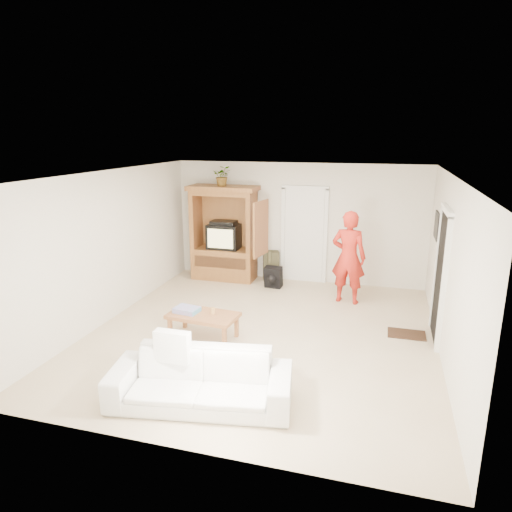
{
  "coord_description": "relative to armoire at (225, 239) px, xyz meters",
  "views": [
    {
      "loc": [
        1.8,
        -6.71,
        3.19
      ],
      "look_at": [
        -0.27,
        0.6,
        1.15
      ],
      "focal_mm": 32.0,
      "sensor_mm": 36.0,
      "label": 1
    }
  ],
  "objects": [
    {
      "name": "wall_right",
      "position": [
        4.33,
        -2.66,
        0.39
      ],
      "size": [
        0.0,
        6.0,
        6.0
      ],
      "primitive_type": "plane",
      "rotation": [
        1.57,
        0.0,
        -1.57
      ],
      "color": "silver",
      "rests_on": "floor"
    },
    {
      "name": "ceiling",
      "position": [
        1.58,
        -2.66,
        1.69
      ],
      "size": [
        6.0,
        6.0,
        0.0
      ],
      "primitive_type": "plane",
      "rotation": [
        3.14,
        0.0,
        0.0
      ],
      "color": "white",
      "rests_on": "floor"
    },
    {
      "name": "doormat",
      "position": [
        3.88,
        -2.06,
        -0.9
      ],
      "size": [
        0.6,
        0.4,
        0.02
      ],
      "primitive_type": "cube",
      "color": "#382316",
      "rests_on": "floor"
    },
    {
      "name": "wall_front",
      "position": [
        1.58,
        -5.66,
        0.39
      ],
      "size": [
        5.5,
        0.0,
        5.5
      ],
      "primitive_type": "plane",
      "rotation": [
        -1.57,
        0.0,
        0.0
      ],
      "color": "silver",
      "rests_on": "floor"
    },
    {
      "name": "framed_picture",
      "position": [
        4.31,
        -0.76,
        0.69
      ],
      "size": [
        0.03,
        0.6,
        0.48
      ],
      "primitive_type": "cube",
      "color": "black",
      "rests_on": "wall_right"
    },
    {
      "name": "man",
      "position": [
        2.78,
        -0.79,
        -0.0
      ],
      "size": [
        0.72,
        0.53,
        1.81
      ],
      "primitive_type": "imported",
      "rotation": [
        0.0,
        0.0,
        2.99
      ],
      "color": "red",
      "rests_on": "floor"
    },
    {
      "name": "coffee_table",
      "position": [
        0.71,
        -3.07,
        -0.55
      ],
      "size": [
        1.15,
        0.71,
        0.41
      ],
      "rotation": [
        0.0,
        0.0,
        -0.1
      ],
      "color": "#A36638",
      "rests_on": "floor"
    },
    {
      "name": "candle",
      "position": [
        0.86,
        -3.02,
        -0.45
      ],
      "size": [
        0.08,
        0.08,
        0.1
      ],
      "primitive_type": "cylinder",
      "color": "tan",
      "rests_on": "coffee_table"
    },
    {
      "name": "floor",
      "position": [
        1.58,
        -2.66,
        -0.91
      ],
      "size": [
        6.0,
        6.0,
        0.0
      ],
      "primitive_type": "plane",
      "color": "tan",
      "rests_on": "ground"
    },
    {
      "name": "backpack_olive",
      "position": [
        1.02,
        0.19,
        -0.58
      ],
      "size": [
        0.41,
        0.35,
        0.66
      ],
      "primitive_type": null,
      "rotation": [
        0.0,
        0.0,
        0.33
      ],
      "color": "#47442B",
      "rests_on": "floor"
    },
    {
      "name": "backpack_black",
      "position": [
        1.2,
        -0.35,
        -0.69
      ],
      "size": [
        0.38,
        0.24,
        0.45
      ],
      "primitive_type": null,
      "rotation": [
        0.0,
        0.0,
        -0.09
      ],
      "color": "black",
      "rests_on": "floor"
    },
    {
      "name": "wall_left",
      "position": [
        -1.17,
        -2.66,
        0.39
      ],
      "size": [
        0.0,
        6.0,
        6.0
      ],
      "primitive_type": "plane",
      "rotation": [
        1.57,
        0.0,
        1.57
      ],
      "color": "silver",
      "rests_on": "floor"
    },
    {
      "name": "door_back",
      "position": [
        1.73,
        0.31,
        0.11
      ],
      "size": [
        0.85,
        0.05,
        2.04
      ],
      "primitive_type": "cube",
      "color": "white",
      "rests_on": "floor"
    },
    {
      "name": "sofa",
      "position": [
        1.39,
        -4.82,
        -0.59
      ],
      "size": [
        2.3,
        1.2,
        0.64
      ],
      "primitive_type": "imported",
      "rotation": [
        0.0,
        0.0,
        0.16
      ],
      "color": "silver",
      "rests_on": "floor"
    },
    {
      "name": "doorway_right",
      "position": [
        4.3,
        -2.06,
        0.11
      ],
      "size": [
        0.05,
        0.9,
        2.04
      ],
      "primitive_type": "cube",
      "color": "black",
      "rests_on": "floor"
    },
    {
      "name": "plant",
      "position": [
        -0.02,
        -0.03,
        1.41
      ],
      "size": [
        0.46,
        0.43,
        0.43
      ],
      "primitive_type": "imported",
      "rotation": [
        0.0,
        0.0,
        0.27
      ],
      "color": "#4C7238",
      "rests_on": "armoire"
    },
    {
      "name": "armoire",
      "position": [
        0.0,
        0.0,
        0.0
      ],
      "size": [
        1.82,
        1.14,
        2.1
      ],
      "color": "olive",
      "rests_on": "floor"
    },
    {
      "name": "towel",
      "position": [
        0.43,
        -3.07,
        -0.46
      ],
      "size": [
        0.42,
        0.33,
        0.08
      ],
      "primitive_type": "cube",
      "rotation": [
        0.0,
        0.0,
        -0.14
      ],
      "color": "#C3417C",
      "rests_on": "coffee_table"
    },
    {
      "name": "wall_back",
      "position": [
        1.58,
        0.34,
        0.39
      ],
      "size": [
        5.5,
        0.0,
        5.5
      ],
      "primitive_type": "plane",
      "rotation": [
        1.57,
        0.0,
        0.0
      ],
      "color": "silver",
      "rests_on": "floor"
    }
  ]
}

